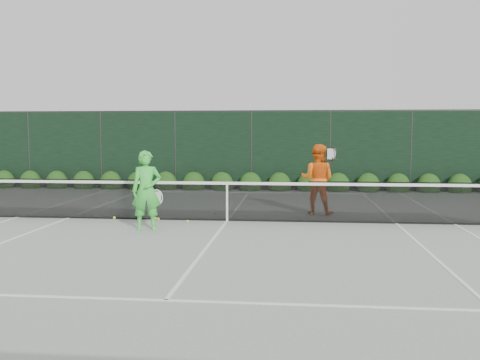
# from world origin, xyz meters

# --- Properties ---
(ground) EXTENTS (80.00, 80.00, 0.00)m
(ground) POSITION_xyz_m (0.00, 0.00, 0.00)
(ground) COLOR gray
(ground) RESTS_ON ground
(tennis_net) EXTENTS (12.90, 0.10, 1.07)m
(tennis_net) POSITION_xyz_m (-0.02, 0.00, 0.53)
(tennis_net) COLOR #0F2F20
(tennis_net) RESTS_ON ground
(player_woman) EXTENTS (0.75, 0.60, 1.79)m
(player_woman) POSITION_xyz_m (-1.65, -1.40, 0.89)
(player_woman) COLOR #3DD343
(player_woman) RESTS_ON ground
(player_man) EXTENTS (1.07, 0.93, 1.88)m
(player_man) POSITION_xyz_m (2.28, 1.38, 0.94)
(player_man) COLOR orange
(player_man) RESTS_ON ground
(court_lines) EXTENTS (11.03, 23.83, 0.01)m
(court_lines) POSITION_xyz_m (0.00, 0.00, 0.01)
(court_lines) COLOR white
(court_lines) RESTS_ON ground
(windscreen_fence) EXTENTS (32.00, 21.07, 3.06)m
(windscreen_fence) POSITION_xyz_m (0.00, -2.71, 1.51)
(windscreen_fence) COLOR black
(windscreen_fence) RESTS_ON ground
(hedge_row) EXTENTS (31.66, 0.65, 0.94)m
(hedge_row) POSITION_xyz_m (-0.00, 7.15, 0.23)
(hedge_row) COLOR #13350E
(hedge_row) RESTS_ON ground
(tennis_balls) EXTENTS (5.09, 1.57, 0.07)m
(tennis_balls) POSITION_xyz_m (-0.95, 0.28, 0.03)
(tennis_balls) COLOR #CBF135
(tennis_balls) RESTS_ON ground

